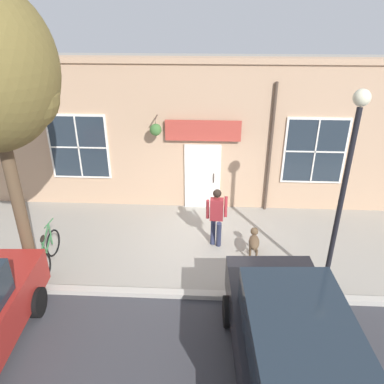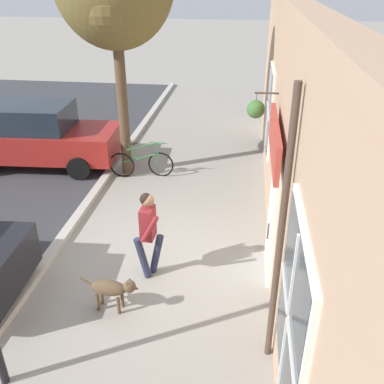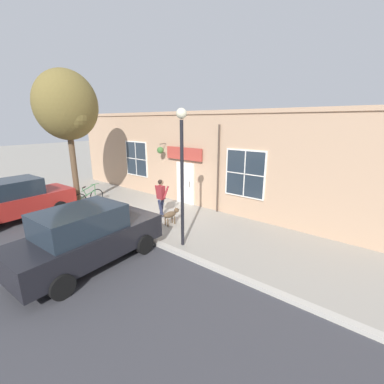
{
  "view_description": "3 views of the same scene",
  "coord_description": "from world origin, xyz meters",
  "px_view_note": "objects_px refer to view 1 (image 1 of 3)",
  "views": [
    {
      "loc": [
        8.38,
        0.15,
        5.79
      ],
      "look_at": [
        -0.79,
        -0.34,
        1.2
      ],
      "focal_mm": 35.0,
      "sensor_mm": 36.0,
      "label": 1
    },
    {
      "loc": [
        -1.6,
        6.46,
        4.96
      ],
      "look_at": [
        -0.7,
        -0.46,
        1.33
      ],
      "focal_mm": 40.0,
      "sensor_mm": 36.0,
      "label": 2
    },
    {
      "loc": [
        7.42,
        8.14,
        4.07
      ],
      "look_at": [
        -0.33,
        1.85,
        1.31
      ],
      "focal_mm": 24.0,
      "sensor_mm": 36.0,
      "label": 3
    }
  ],
  "objects_px": {
    "dog_on_leash": "(254,241)",
    "parked_car_mid_block": "(292,348)",
    "pedestrian_walking": "(217,213)",
    "street_lamp": "(348,167)",
    "leaning_bicycle": "(48,253)"
  },
  "relations": [
    {
      "from": "pedestrian_walking",
      "to": "leaning_bicycle",
      "type": "bearing_deg",
      "value": -74.54
    },
    {
      "from": "leaning_bicycle",
      "to": "parked_car_mid_block",
      "type": "relative_size",
      "value": 0.39
    },
    {
      "from": "leaning_bicycle",
      "to": "street_lamp",
      "type": "height_order",
      "value": "street_lamp"
    },
    {
      "from": "dog_on_leash",
      "to": "leaning_bicycle",
      "type": "distance_m",
      "value": 5.11
    },
    {
      "from": "leaning_bicycle",
      "to": "street_lamp",
      "type": "distance_m",
      "value": 7.1
    },
    {
      "from": "pedestrian_walking",
      "to": "dog_on_leash",
      "type": "relative_size",
      "value": 1.66
    },
    {
      "from": "dog_on_leash",
      "to": "parked_car_mid_block",
      "type": "xyz_separation_m",
      "value": [
        3.72,
        0.21,
        0.45
      ]
    },
    {
      "from": "leaning_bicycle",
      "to": "street_lamp",
      "type": "bearing_deg",
      "value": 87.14
    },
    {
      "from": "dog_on_leash",
      "to": "parked_car_mid_block",
      "type": "distance_m",
      "value": 3.75
    },
    {
      "from": "parked_car_mid_block",
      "to": "leaning_bicycle",
      "type": "bearing_deg",
      "value": -119.5
    },
    {
      "from": "pedestrian_walking",
      "to": "street_lamp",
      "type": "relative_size",
      "value": 0.38
    },
    {
      "from": "pedestrian_walking",
      "to": "dog_on_leash",
      "type": "height_order",
      "value": "pedestrian_walking"
    },
    {
      "from": "pedestrian_walking",
      "to": "parked_car_mid_block",
      "type": "relative_size",
      "value": 0.38
    },
    {
      "from": "dog_on_leash",
      "to": "leaning_bicycle",
      "type": "bearing_deg",
      "value": -81.75
    },
    {
      "from": "pedestrian_walking",
      "to": "street_lamp",
      "type": "height_order",
      "value": "street_lamp"
    }
  ]
}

